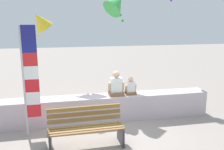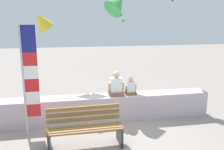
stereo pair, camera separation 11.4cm
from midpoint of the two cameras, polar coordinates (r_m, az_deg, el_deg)
ground_plane at (r=6.38m, az=-0.98°, el=-13.75°), size 40.00×40.00×0.00m
seawall_ledge at (r=7.06m, az=-2.22°, el=-7.78°), size 6.42×0.56×0.73m
park_bench at (r=5.73m, az=-5.86°, el=-12.41°), size 1.75×0.66×0.88m
person_adult at (r=6.91m, az=1.45°, el=-2.59°), size 0.47×0.34×0.72m
person_child at (r=7.03m, az=4.91°, el=-3.00°), size 0.34×0.25×0.52m
flag_banner at (r=6.11m, az=-18.69°, el=-0.31°), size 0.38×0.05×2.76m
kite_yellow at (r=9.13m, az=-15.95°, el=12.21°), size 1.04×0.95×1.00m
kite_green at (r=8.21m, az=1.70°, el=16.46°), size 1.09×1.02×1.02m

